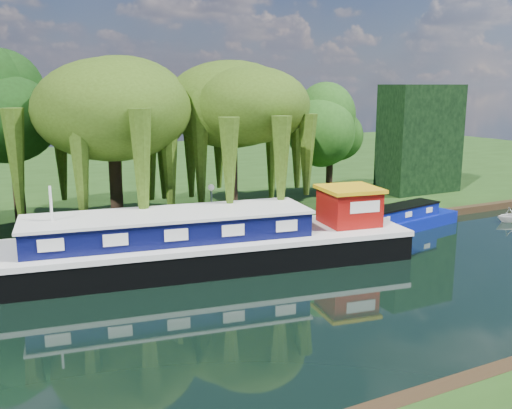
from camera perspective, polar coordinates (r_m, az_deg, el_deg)
ground at (r=23.34m, az=4.71°, el=-9.32°), size 120.00×120.00×0.00m
far_bank at (r=54.29m, az=-14.71°, el=2.80°), size 120.00×52.00×0.45m
dutch_barge at (r=27.02m, az=-5.80°, el=-3.94°), size 21.28×7.91×4.39m
narrowboat at (r=33.73m, az=13.00°, el=-1.88°), size 11.34×3.85×1.63m
white_cruiser at (r=39.21m, az=24.04°, el=-1.58°), size 2.20×1.97×1.03m
willow_left at (r=32.31m, az=-14.18°, el=9.04°), size 7.55×7.55×9.05m
willow_right at (r=32.57m, az=-2.52°, el=8.73°), size 6.97×6.97×8.48m
tree_far_mid at (r=35.53m, az=-23.23°, el=8.41°), size 5.69×5.69×9.31m
tree_far_right at (r=41.15m, az=7.46°, el=7.39°), size 4.27×4.27×6.99m
conifer_hedge at (r=44.77m, az=16.06°, el=6.33°), size 6.00×3.00×8.00m
lamppost at (r=31.91m, az=-4.50°, el=0.99°), size 0.36×0.36×2.56m
mooring_posts at (r=29.96m, az=-4.64°, el=-2.61°), size 19.16×0.16×1.00m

